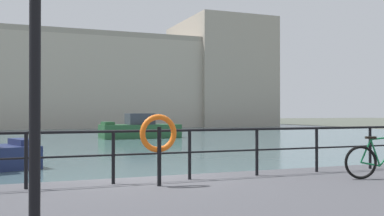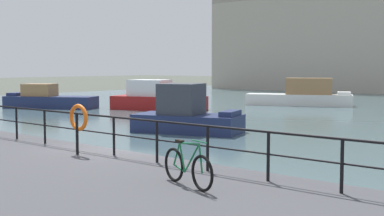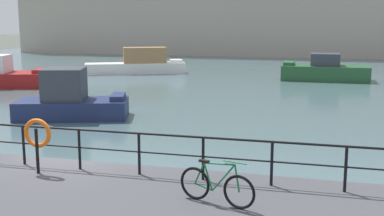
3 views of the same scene
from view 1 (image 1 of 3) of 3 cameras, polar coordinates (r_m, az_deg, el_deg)
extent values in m
plane|color=#4C5147|center=(10.26, -6.49, -12.65)|extent=(240.00, 240.00, 0.00)
cube|color=#476066|center=(40.03, -17.82, -3.56)|extent=(80.00, 60.00, 0.01)
cube|color=#A89E8E|center=(65.28, -19.25, 2.88)|extent=(67.52, 15.29, 11.95)
cube|color=gray|center=(72.08, 3.41, 4.28)|extent=(12.10, 16.82, 16.31)
cube|color=gray|center=(58.72, -18.94, 9.47)|extent=(67.52, 0.60, 0.70)
cube|color=#23512D|center=(37.26, -6.62, -2.94)|extent=(6.41, 2.79, 1.12)
cube|color=#333842|center=(37.22, -6.64, -1.38)|extent=(2.13, 1.94, 0.91)
cube|color=#23512D|center=(36.60, -10.66, -1.92)|extent=(0.79, 1.90, 0.24)
cube|color=navy|center=(18.80, -20.77, -4.04)|extent=(1.06, 1.70, 0.24)
cylinder|color=black|center=(8.99, -20.31, -6.32)|extent=(0.07, 0.07, 1.05)
cylinder|color=black|center=(9.17, -9.95, -6.23)|extent=(0.07, 0.07, 1.05)
cylinder|color=black|center=(9.63, -0.31, -5.96)|extent=(0.07, 0.07, 1.05)
cylinder|color=black|center=(10.34, 8.23, -5.58)|extent=(0.07, 0.07, 1.05)
cylinder|color=black|center=(11.24, 15.53, -5.16)|extent=(0.07, 0.07, 1.05)
cylinder|color=black|center=(12.29, 21.66, -4.74)|extent=(0.07, 0.07, 1.05)
cylinder|color=black|center=(9.33, -5.01, -2.90)|extent=(24.58, 0.06, 0.06)
cylinder|color=black|center=(9.36, -5.01, -5.79)|extent=(24.58, 0.04, 0.04)
torus|color=black|center=(10.33, 20.63, -6.48)|extent=(0.71, 0.26, 0.72)
cylinder|color=#146638|center=(10.46, 22.23, -5.27)|extent=(0.23, 0.10, 0.58)
cylinder|color=#146638|center=(10.43, 21.68, -6.64)|extent=(0.42, 0.16, 0.12)
cylinder|color=#146638|center=(10.36, 21.18, -5.10)|extent=(0.26, 0.11, 0.51)
cube|color=black|center=(10.39, 21.74, -3.51)|extent=(0.24, 0.15, 0.05)
cylinder|color=black|center=(8.80, -4.17, -6.15)|extent=(0.08, 0.08, 1.15)
torus|color=orange|center=(8.82, -4.29, -3.22)|extent=(0.75, 0.11, 0.75)
cylinder|color=black|center=(5.09, -19.30, 7.13)|extent=(0.12, 0.12, 4.23)
camera|label=2|loc=(14.11, 69.52, 3.84)|focal=47.90mm
camera|label=3|loc=(9.95, 80.74, 13.76)|focal=45.75mm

